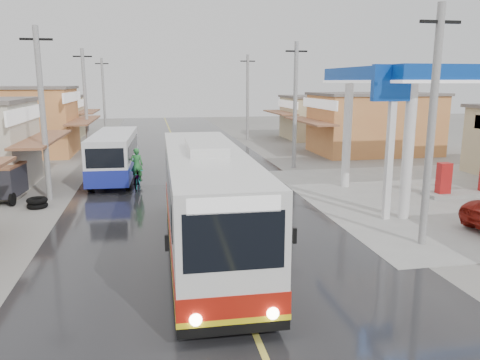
{
  "coord_description": "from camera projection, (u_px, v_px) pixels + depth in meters",
  "views": [
    {
      "loc": [
        -2.12,
        -14.01,
        5.56
      ],
      "look_at": [
        1.06,
        2.66,
        1.97
      ],
      "focal_mm": 35.0,
      "sensor_mm": 36.0,
      "label": 1
    }
  ],
  "objects": [
    {
      "name": "ground",
      "position": [
        223.0,
        258.0,
        15.0
      ],
      "size": [
        120.0,
        120.0,
        0.0
      ],
      "primitive_type": "plane",
      "color": "slate",
      "rests_on": "ground"
    },
    {
      "name": "road",
      "position": [
        187.0,
        171.0,
        29.42
      ],
      "size": [
        12.0,
        90.0,
        0.02
      ],
      "primitive_type": "cube",
      "color": "black",
      "rests_on": "ground"
    },
    {
      "name": "centre_line",
      "position": [
        187.0,
        171.0,
        29.41
      ],
      "size": [
        0.15,
        90.0,
        0.01
      ],
      "primitive_type": "cube",
      "color": "#D8CC4C",
      "rests_on": "road"
    },
    {
      "name": "shopfronts_right",
      "position": [
        430.0,
        172.0,
        29.28
      ],
      "size": [
        11.0,
        44.0,
        4.8
      ],
      "primitive_type": null,
      "color": "beige",
      "rests_on": "ground"
    },
    {
      "name": "utility_poles_left",
      "position": [
        73.0,
        172.0,
        29.1
      ],
      "size": [
        1.6,
        50.0,
        8.0
      ],
      "primitive_type": null,
      "color": "gray",
      "rests_on": "ground"
    },
    {
      "name": "utility_poles_right",
      "position": [
        294.0,
        168.0,
        30.7
      ],
      "size": [
        1.6,
        36.0,
        8.0
      ],
      "primitive_type": null,
      "color": "gray",
      "rests_on": "ground"
    },
    {
      "name": "coach_bus",
      "position": [
        206.0,
        200.0,
        15.22
      ],
      "size": [
        2.82,
        11.76,
        3.66
      ],
      "rotation": [
        0.0,
        0.0,
        -0.02
      ],
      "color": "silver",
      "rests_on": "road"
    },
    {
      "name": "second_bus",
      "position": [
        114.0,
        155.0,
        26.7
      ],
      "size": [
        2.49,
        8.12,
        2.66
      ],
      "rotation": [
        0.0,
        0.0,
        -0.04
      ],
      "color": "silver",
      "rests_on": "road"
    },
    {
      "name": "cyclist",
      "position": [
        137.0,
        175.0,
        24.7
      ],
      "size": [
        0.87,
        2.06,
        2.17
      ],
      "rotation": [
        0.0,
        0.0,
        -0.09
      ],
      "color": "black",
      "rests_on": "ground"
    },
    {
      "name": "tricycle_near",
      "position": [
        4.0,
        180.0,
        21.9
      ],
      "size": [
        1.73,
        2.43,
        1.76
      ],
      "rotation": [
        0.0,
        0.0,
        -0.1
      ],
      "color": "#26262D",
      "rests_on": "ground"
    },
    {
      "name": "tyre_stack",
      "position": [
        37.0,
        203.0,
        20.91
      ],
      "size": [
        0.9,
        0.9,
        0.46
      ],
      "color": "black",
      "rests_on": "ground"
    }
  ]
}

